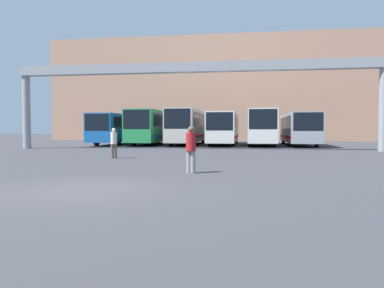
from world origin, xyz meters
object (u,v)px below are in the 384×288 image
bus_slot_5 (299,127)px  pedestrian_near_right (191,148)px  traffic_cone (191,145)px  pedestrian_mid_right (114,142)px  bus_slot_1 (154,126)px  bus_slot_4 (261,125)px  bus_slot_0 (118,127)px  bus_slot_3 (224,127)px  bus_slot_2 (188,125)px

bus_slot_5 → pedestrian_near_right: (-6.65, -23.51, -0.84)m
bus_slot_5 → traffic_cone: bus_slot_5 is taller
pedestrian_near_right → pedestrian_mid_right: size_ratio=1.03×
bus_slot_1 → bus_slot_4: 10.60m
bus_slot_0 → bus_slot_3: size_ratio=0.87×
bus_slot_5 → pedestrian_mid_right: bus_slot_5 is taller
bus_slot_1 → bus_slot_5: bearing=-1.0°
bus_slot_3 → bus_slot_5: bearing=-3.1°
pedestrian_mid_right → traffic_cone: (2.76, 8.87, -0.51)m
bus_slot_1 → pedestrian_mid_right: (2.42, -17.93, -1.04)m
bus_slot_2 → traffic_cone: bearing=-79.3°
bus_slot_5 → traffic_cone: (-8.89, -8.80, -1.37)m
bus_slot_0 → traffic_cone: size_ratio=16.06×
bus_slot_5 → pedestrian_near_right: 24.45m
bus_slot_3 → traffic_cone: 9.48m
bus_slot_1 → pedestrian_mid_right: 18.12m
bus_slot_0 → bus_slot_5: size_ratio=0.93×
bus_slot_2 → pedestrian_mid_right: size_ratio=7.39×
bus_slot_1 → pedestrian_near_right: bus_slot_1 is taller
bus_slot_3 → bus_slot_5: (7.03, -0.39, -0.04)m
pedestrian_mid_right → traffic_cone: pedestrian_mid_right is taller
bus_slot_0 → pedestrian_near_right: (10.93, -23.08, -0.84)m
bus_slot_0 → bus_slot_1: bearing=11.1°
pedestrian_near_right → bus_slot_5: bearing=-94.4°
bus_slot_3 → pedestrian_mid_right: bus_slot_3 is taller
traffic_cone → pedestrian_mid_right: bearing=-107.3°
bus_slot_1 → bus_slot_5: bus_slot_1 is taller
bus_slot_2 → pedestrian_near_right: bearing=-80.6°
traffic_cone → pedestrian_near_right: bearing=-81.3°
bus_slot_2 → pedestrian_mid_right: bearing=-93.6°
bus_slot_4 → bus_slot_3: bearing=160.9°
bus_slot_2 → bus_slot_4: bus_slot_2 is taller
bus_slot_4 → traffic_cone: bearing=-124.0°
bus_slot_2 → bus_slot_5: (10.55, -0.03, -0.21)m
bus_slot_2 → bus_slot_4: (7.03, -0.86, -0.05)m
bus_slot_4 → pedestrian_mid_right: 18.73m
bus_slot_1 → bus_slot_4: bearing=-5.9°
bus_slot_1 → bus_slot_2: bearing=-3.7°
bus_slot_3 → pedestrian_mid_right: (-4.62, -18.06, -0.90)m
bus_slot_1 → pedestrian_mid_right: bearing=-82.3°
bus_slot_1 → bus_slot_5: 14.07m
bus_slot_2 → traffic_cone: size_ratio=17.45×
bus_slot_3 → pedestrian_mid_right: bearing=-104.3°
bus_slot_0 → bus_slot_2: (7.03, 0.47, 0.22)m
bus_slot_3 → bus_slot_4: bus_slot_4 is taller
bus_slot_2 → pedestrian_near_right: bus_slot_2 is taller
pedestrian_mid_right → bus_slot_0: bearing=101.0°
bus_slot_0 → bus_slot_2: 7.05m
bus_slot_0 → pedestrian_mid_right: bearing=-71.0°
bus_slot_0 → bus_slot_4: 14.07m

